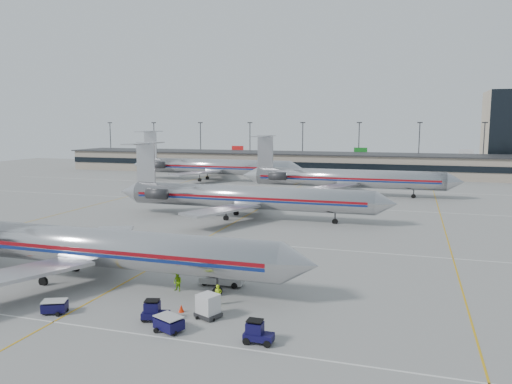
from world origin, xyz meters
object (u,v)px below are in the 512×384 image
at_px(jet_foreground, 75,245).
at_px(uld_container, 208,306).
at_px(tug_center, 154,312).
at_px(jet_second_row, 243,197).
at_px(belt_loader, 223,278).

height_order(jet_foreground, uld_container, jet_foreground).
xyz_separation_m(tug_center, uld_container, (3.61, 1.86, 0.18)).
bearing_deg(jet_second_row, belt_loader, -74.29).
height_order(jet_foreground, jet_second_row, jet_second_row).
distance_m(jet_foreground, tug_center, 14.06).
bearing_deg(uld_container, jet_second_row, 128.35).
bearing_deg(uld_container, belt_loader, 126.11).
bearing_deg(jet_second_row, tug_center, -80.29).
distance_m(jet_second_row, tug_center, 41.70).
relative_size(tug_center, uld_container, 1.01).
height_order(jet_foreground, belt_loader, jet_foreground).
height_order(uld_container, belt_loader, belt_loader).
distance_m(jet_foreground, uld_container, 16.57).
distance_m(uld_container, belt_loader, 7.77).
bearing_deg(uld_container, tug_center, -129.55).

